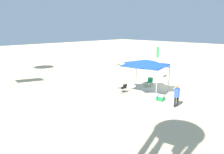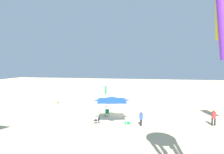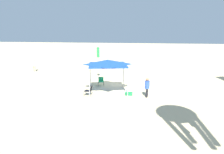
{
  "view_description": "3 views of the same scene",
  "coord_description": "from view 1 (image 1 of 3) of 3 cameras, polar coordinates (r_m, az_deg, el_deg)",
  "views": [
    {
      "loc": [
        -9.56,
        16.91,
        5.48
      ],
      "look_at": [
        1.63,
        5.76,
        1.69
      ],
      "focal_mm": 32.96,
      "sensor_mm": 36.0,
      "label": 1
    },
    {
      "loc": [
        -3.72,
        24.08,
        6.7
      ],
      "look_at": [
        -0.71,
        8.59,
        5.6
      ],
      "focal_mm": 29.95,
      "sensor_mm": 36.0,
      "label": 2
    },
    {
      "loc": [
        -2.53,
        21.07,
        5.59
      ],
      "look_at": [
        -0.21,
        4.6,
        1.76
      ],
      "focal_mm": 34.19,
      "sensor_mm": 36.0,
      "label": 3
    }
  ],
  "objects": [
    {
      "name": "ground",
      "position": [
        20.19,
        15.04,
        -2.88
      ],
      "size": [
        120.0,
        120.0,
        0.1
      ],
      "primitive_type": "cube",
      "color": "beige"
    },
    {
      "name": "canopy_tent",
      "position": [
        17.31,
        9.35,
        3.9
      ],
      "size": [
        3.77,
        3.61,
        2.93
      ],
      "rotation": [
        0.0,
        0.0,
        0.21
      ],
      "color": "#B7B7BC",
      "rests_on": "ground"
    },
    {
      "name": "person_kite_handler",
      "position": [
        30.46,
        1.0,
        4.9
      ],
      "size": [
        0.41,
        0.38,
        1.59
      ],
      "rotation": [
        0.0,
        0.0,
        5.93
      ],
      "color": "#C6B28C",
      "rests_on": "ground"
    },
    {
      "name": "cooler_box",
      "position": [
        16.38,
        13.23,
        -5.69
      ],
      "size": [
        0.63,
        0.43,
        0.4
      ],
      "color": "#1E8C4C",
      "rests_on": "ground"
    },
    {
      "name": "banner_flag",
      "position": [
        21.98,
        12.75,
        4.6
      ],
      "size": [
        0.36,
        0.06,
        3.67
      ],
      "color": "silver",
      "rests_on": "ground"
    },
    {
      "name": "folding_chair_near_cooler",
      "position": [
        17.76,
        3.16,
        -2.91
      ],
      "size": [
        0.65,
        0.57,
        0.82
      ],
      "rotation": [
        0.0,
        0.0,
        1.51
      ],
      "color": "black",
      "rests_on": "ground"
    },
    {
      "name": "folding_chair_right_of_tent",
      "position": [
        20.1,
        10.41,
        -1.17
      ],
      "size": [
        0.64,
        0.72,
        0.82
      ],
      "rotation": [
        0.0,
        0.0,
        3.36
      ],
      "color": "black",
      "rests_on": "ground"
    },
    {
      "name": "person_beachcomber",
      "position": [
        15.19,
        17.55,
        -4.54
      ],
      "size": [
        0.38,
        0.43,
        1.61
      ],
      "rotation": [
        0.0,
        0.0,
        4.53
      ],
      "color": "black",
      "rests_on": "ground"
    }
  ]
}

